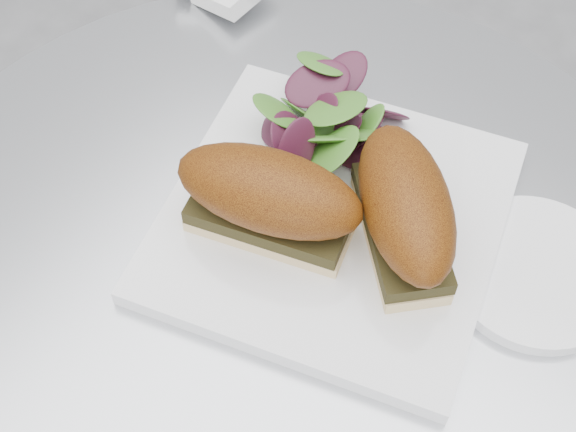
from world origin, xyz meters
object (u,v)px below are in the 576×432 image
at_px(plate, 333,220).
at_px(sandwich_right, 405,209).
at_px(sandwich_left, 269,198).
at_px(saucer, 535,272).

height_order(plate, sandwich_right, sandwich_right).
relative_size(plate, sandwich_left, 1.65).
xyz_separation_m(sandwich_right, saucer, (0.10, 0.04, -0.05)).
height_order(plate, sandwich_left, sandwich_left).
xyz_separation_m(plate, sandwich_left, (-0.03, -0.04, 0.05)).
bearing_deg(sandwich_right, sandwich_left, -105.12).
distance_m(plate, sandwich_left, 0.07).
bearing_deg(plate, saucer, 19.20).
relative_size(plate, sandwich_right, 1.77).
xyz_separation_m(sandwich_left, saucer, (0.19, 0.10, -0.05)).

